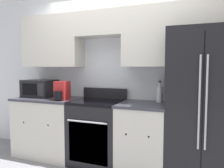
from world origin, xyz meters
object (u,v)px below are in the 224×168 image
object	(u,v)px
oven_range	(97,132)
refrigerator	(202,105)
bottle	(160,94)
microwave	(40,88)

from	to	relation	value
oven_range	refrigerator	size ratio (longest dim) A/B	0.58
oven_range	bottle	xyz separation A→B (m)	(0.86, 0.21, 0.58)
refrigerator	microwave	bearing A→B (deg)	179.92
oven_range	bottle	distance (m)	1.06
refrigerator	bottle	world-z (taller)	refrigerator
refrigerator	microwave	xyz separation A→B (m)	(-2.48, 0.00, 0.13)
oven_range	microwave	xyz separation A→B (m)	(-1.07, 0.06, 0.60)
oven_range	refrigerator	distance (m)	1.48
microwave	refrigerator	bearing A→B (deg)	-0.08
oven_range	refrigerator	world-z (taller)	refrigerator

